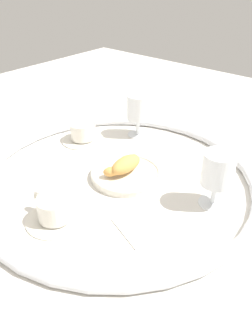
{
  "coord_description": "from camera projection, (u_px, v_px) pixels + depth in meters",
  "views": [
    {
      "loc": [
        -0.55,
        -0.5,
        0.51
      ],
      "look_at": [
        0.03,
        -0.01,
        0.03
      ],
      "focal_mm": 35.69,
      "sensor_mm": 36.0,
      "label": 1
    }
  ],
  "objects": [
    {
      "name": "table_chrome_rim",
      "position": [
        117.0,
        177.0,
        0.89
      ],
      "size": [
        0.74,
        0.74,
        0.02
      ],
      "primitive_type": "torus",
      "color": "silver",
      "rests_on": "ground_plane"
    },
    {
      "name": "ground_plane",
      "position": [
        117.0,
        180.0,
        0.9
      ],
      "size": [
        2.2,
        2.2,
        0.0
      ],
      "primitive_type": "plane",
      "color": "silver"
    },
    {
      "name": "juice_glass_right",
      "position": [
        138.0,
        109.0,
        1.08
      ],
      "size": [
        0.08,
        0.08,
        0.14
      ],
      "color": "white",
      "rests_on": "ground_plane"
    },
    {
      "name": "folded_napkin",
      "position": [
        144.0,
        225.0,
        0.75
      ],
      "size": [
        0.14,
        0.14,
        0.01
      ],
      "primitive_type": "cube",
      "rotation": [
        0.0,
        0.0,
        -0.35
      ],
      "color": "silver",
      "rests_on": "ground_plane"
    },
    {
      "name": "coffee_cup_far",
      "position": [
        53.0,
        210.0,
        0.75
      ],
      "size": [
        0.14,
        0.14,
        0.06
      ],
      "color": "silver",
      "rests_on": "ground_plane"
    },
    {
      "name": "croissant_large",
      "position": [
        125.0,
        165.0,
        0.89
      ],
      "size": [
        0.14,
        0.06,
        0.04
      ],
      "color": "#D6994C",
      "rests_on": "pastry_plate"
    },
    {
      "name": "coffee_cup_near",
      "position": [
        83.0,
        133.0,
        1.08
      ],
      "size": [
        0.14,
        0.14,
        0.06
      ],
      "color": "silver",
      "rests_on": "ground_plane"
    },
    {
      "name": "pastry_plate",
      "position": [
        126.0,
        174.0,
        0.91
      ],
      "size": [
        0.19,
        0.19,
        0.02
      ],
      "color": "silver",
      "rests_on": "ground_plane"
    },
    {
      "name": "juice_glass_left",
      "position": [
        218.0,
        172.0,
        0.77
      ],
      "size": [
        0.08,
        0.08,
        0.14
      ],
      "color": "white",
      "rests_on": "ground_plane"
    }
  ]
}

